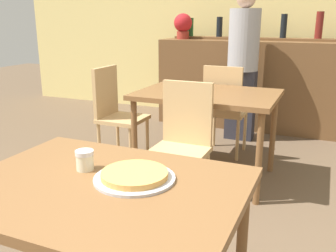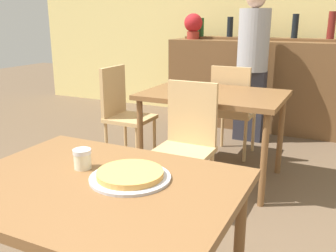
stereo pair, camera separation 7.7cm
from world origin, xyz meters
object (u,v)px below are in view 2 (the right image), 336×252
(chair_far_side_left, at_px, (123,109))
(potted_plant, at_px, (193,25))
(pizza_tray, at_px, (130,175))
(cheese_shaker, at_px, (82,159))
(chair_far_side_back, at_px, (232,106))
(chair_far_side_front, at_px, (187,138))
(person_standing, at_px, (252,61))

(chair_far_side_left, relative_size, potted_plant, 2.83)
(pizza_tray, xyz_separation_m, cheese_shaker, (-0.25, 0.01, 0.03))
(chair_far_side_back, relative_size, pizza_tray, 2.78)
(chair_far_side_front, distance_m, chair_far_side_back, 1.15)
(chair_far_side_front, height_order, chair_far_side_left, same)
(cheese_shaker, bearing_deg, pizza_tray, -2.19)
(chair_far_side_back, relative_size, cheese_shaker, 10.59)
(pizza_tray, bearing_deg, chair_far_side_left, 123.53)
(chair_far_side_front, distance_m, potted_plant, 2.61)
(pizza_tray, bearing_deg, potted_plant, 108.25)
(chair_far_side_left, bearing_deg, potted_plant, -0.25)
(chair_far_side_left, relative_size, cheese_shaker, 10.59)
(pizza_tray, xyz_separation_m, person_standing, (-0.23, 2.97, 0.16))
(potted_plant, bearing_deg, pizza_tray, -71.75)
(person_standing, bearing_deg, chair_far_side_left, -127.58)
(chair_far_side_front, height_order, cheese_shaker, chair_far_side_front)
(chair_far_side_front, bearing_deg, chair_far_side_back, 90.00)
(chair_far_side_left, height_order, person_standing, person_standing)
(chair_far_side_front, height_order, person_standing, person_standing)
(cheese_shaker, distance_m, potted_plant, 3.64)
(chair_far_side_left, xyz_separation_m, pizza_tray, (1.16, -1.75, 0.22))
(pizza_tray, distance_m, cheese_shaker, 0.25)
(person_standing, bearing_deg, chair_far_side_back, -92.07)
(chair_far_side_back, bearing_deg, chair_far_side_front, 90.00)
(chair_far_side_front, relative_size, pizza_tray, 2.78)
(chair_far_side_left, height_order, cheese_shaker, chair_far_side_left)
(chair_far_side_left, xyz_separation_m, cheese_shaker, (0.91, -1.74, 0.25))
(cheese_shaker, distance_m, person_standing, 2.96)
(chair_far_side_back, relative_size, person_standing, 0.55)
(chair_far_side_front, relative_size, person_standing, 0.55)
(chair_far_side_front, xyz_separation_m, potted_plant, (-0.91, 2.32, 0.75))
(potted_plant, bearing_deg, chair_far_side_left, -90.25)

